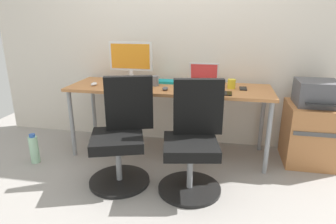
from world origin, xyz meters
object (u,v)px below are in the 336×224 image
Objects in this scene: printer at (317,93)px; office_chair_left at (122,137)px; office_chair_right at (193,142)px; side_cabinet at (310,134)px; open_laptop at (203,80)px; desktop_monitor at (131,59)px; water_bottle_on_floor at (34,149)px; coffee_mug at (231,84)px.

office_chair_left is at bearing -157.89° from printer.
office_chair_right is 1.54× the size of side_cabinet.
desktop_monitor is at bearing 178.85° from open_laptop.
office_chair_right is at bearing 0.20° from office_chair_left.
open_laptop is (-1.10, 0.09, 0.49)m from side_cabinet.
water_bottle_on_floor is at bearing 172.28° from office_chair_left.
open_laptop reaches higher than office_chair_right.
office_chair_left is 1.00× the size of office_chair_right.
desktop_monitor is 1.11m from coffee_mug.
office_chair_left is 1.96× the size of desktop_monitor.
printer is at bearing 22.11° from office_chair_left.
office_chair_left is 3.03× the size of water_bottle_on_floor.
printer is (1.73, 0.70, 0.31)m from office_chair_left.
desktop_monitor is at bearing 176.90° from printer.
desktop_monitor is (-0.16, 0.81, 0.57)m from office_chair_left.
office_chair_right is 3.03× the size of water_bottle_on_floor.
office_chair_right is (0.63, 0.00, 0.00)m from office_chair_left.
side_cabinet is at bearing 2.04° from coffee_mug.
office_chair_right is 3.03× the size of open_laptop.
side_cabinet is 6.62× the size of coffee_mug.
office_chair_left is 10.22× the size of coffee_mug.
side_cabinet is (1.10, 0.70, -0.12)m from office_chair_right.
printer is 1.29× the size of open_laptop.
side_cabinet is 0.94m from coffee_mug.
office_chair_left is 1.05m from water_bottle_on_floor.
open_laptop is at bearing 175.54° from side_cabinet.
office_chair_right is 1.34m from printer.
water_bottle_on_floor is (-2.73, -0.57, -0.16)m from side_cabinet.
open_laptop is (1.64, 0.65, 0.65)m from water_bottle_on_floor.
coffee_mug is (-0.81, -0.03, 0.48)m from side_cabinet.
water_bottle_on_floor is 2.10m from coffee_mug.
side_cabinet is at bearing -3.07° from desktop_monitor.
office_chair_right is 0.87m from open_laptop.
water_bottle_on_floor is 1.00× the size of open_laptop.
office_chair_left and office_chair_right have the same top height.
office_chair_right is 2.35× the size of printer.
desktop_monitor is 1.55× the size of open_laptop.
side_cabinet is 1.21m from open_laptop.
desktop_monitor is 0.82m from open_laptop.
office_chair_right is at bearing -147.55° from side_cabinet.
office_chair_left is 1.00m from desktop_monitor.
coffee_mug is at bearing -178.03° from printer.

